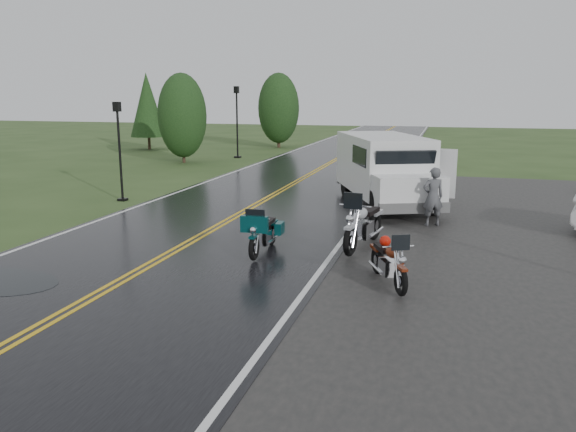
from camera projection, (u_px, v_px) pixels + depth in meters
The scene contains 12 objects.
ground at pixel (140, 272), 12.26m from camera, with size 120.00×120.00×0.00m, color #2D471E.
road at pixel (275, 194), 21.66m from camera, with size 8.00×100.00×0.04m, color black.
motorcycle_red at pixel (401, 270), 10.53m from camera, with size 0.71×1.96×1.16m, color #5B1C0A, non-canonical shape.
motorcycle_teal at pixel (254, 238), 12.80m from camera, with size 0.73×2.01×1.19m, color #053839, non-canonical shape.
motorcycle_silver at pixel (351, 228), 13.09m from camera, with size 0.91×2.50×1.48m, color #9C9EA4, non-canonical shape.
van_white at pixel (375, 179), 17.35m from camera, with size 2.35×6.26×2.46m, color white, non-canonical shape.
person_at_van at pixel (433, 198), 16.32m from camera, with size 0.63×0.41×1.72m, color #4C4D51.
lamp_post_near_left at pixel (120, 152), 20.12m from camera, with size 0.31×0.31×3.59m, color black, non-canonical shape.
lamp_post_far_left at pixel (237, 122), 33.98m from camera, with size 0.37×0.37×4.34m, color black, non-canonical shape.
tree_left_mid at pixel (183, 125), 31.53m from camera, with size 2.73×2.73×4.27m, color #1E3D19, non-canonical shape.
tree_left_far at pixel (279, 116), 40.66m from camera, with size 2.97×2.97×4.57m, color #1E3D19, non-canonical shape.
pine_left_far at pixel (148, 112), 39.21m from camera, with size 2.49×2.49×5.18m, color #1E3D19, non-canonical shape.
Camera 1 is at (6.32, -10.39, 3.79)m, focal length 35.00 mm.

